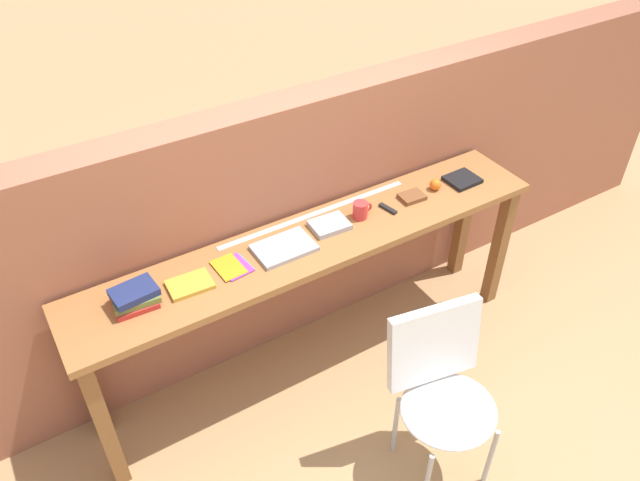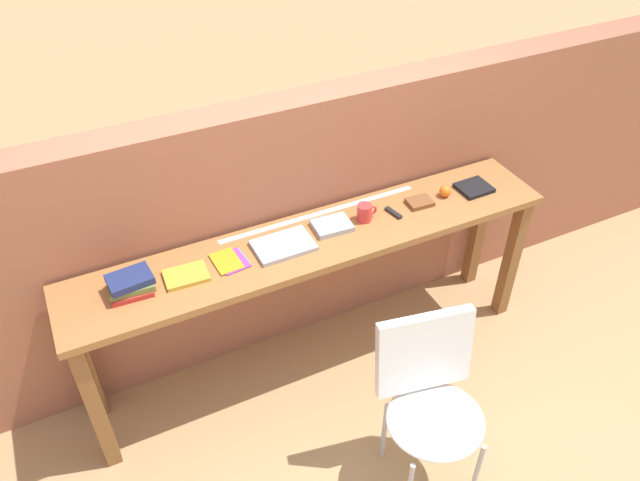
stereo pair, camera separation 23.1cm
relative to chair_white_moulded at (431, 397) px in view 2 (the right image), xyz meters
The scene contains 15 objects.
ground_plane 0.77m from the chair_white_moulded, 106.98° to the left, with size 40.00×40.00×0.00m, color tan.
brick_wall_back 1.21m from the chair_white_moulded, 97.95° to the left, with size 6.00×0.20×1.47m, color #9E5B42.
sideboard 0.88m from the chair_white_moulded, 101.10° to the left, with size 2.50×0.44×0.88m.
chair_white_moulded is the anchor object (origin of this frame).
book_stack_leftmost 1.42m from the chair_white_moulded, 141.21° to the left, with size 0.21×0.16×0.09m.
magazine_cycling 1.23m from the chair_white_moulded, 134.32° to the left, with size 0.20×0.14×0.02m, color gold.
pamphlet_pile_colourful 1.10m from the chair_white_moulded, 125.24° to the left, with size 0.16×0.18×0.01m.
book_open_centre 0.98m from the chair_white_moulded, 111.69° to the left, with size 0.29×0.20×0.02m, color #9E9EA3.
book_grey_hardcover 0.95m from the chair_white_moulded, 93.65° to the left, with size 0.19×0.14×0.03m, color #9E9EA3.
mug 0.96m from the chair_white_moulded, 81.82° to the left, with size 0.11×0.08×0.09m.
multitool_folded 0.96m from the chair_white_moulded, 71.51° to the left, with size 0.02×0.11×0.02m, color black.
leather_journal_brown 1.03m from the chair_white_moulded, 62.23° to the left, with size 0.13×0.10×0.02m, color brown.
sports_ball_small 1.12m from the chair_white_moulded, 54.62° to the left, with size 0.06×0.06×0.06m, color orange.
book_repair_rightmost 1.21m from the chair_white_moulded, 46.82° to the left, with size 0.17×0.15×0.02m, color black.
ruler_metal_back_edge 1.07m from the chair_white_moulded, 93.41° to the left, with size 1.10×0.03×0.00m, color silver.
Camera 2 is at (-1.02, -1.85, 2.80)m, focal length 35.00 mm.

